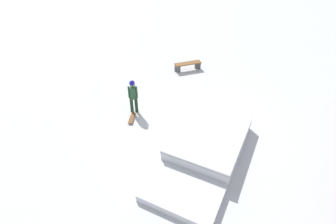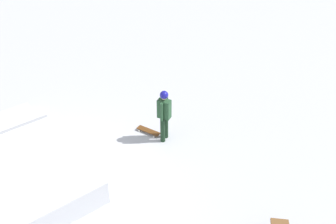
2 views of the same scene
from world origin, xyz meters
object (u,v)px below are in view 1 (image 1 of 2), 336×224
skateboard (132,118)px  park_bench (188,65)px  skate_ramp (205,147)px  skater (133,94)px

skateboard → park_bench: size_ratio=0.58×
skate_ramp → park_bench: skate_ramp is taller
skate_ramp → skateboard: bearing=-98.0°
skate_ramp → skater: skater is taller
skater → skateboard: size_ratio=2.10×
skater → park_bench: skater is taller
skate_ramp → park_bench: size_ratio=3.80×
skater → park_bench: bearing=145.1°
skate_ramp → skateboard: 3.81m
skateboard → skate_ramp: bearing=62.3°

